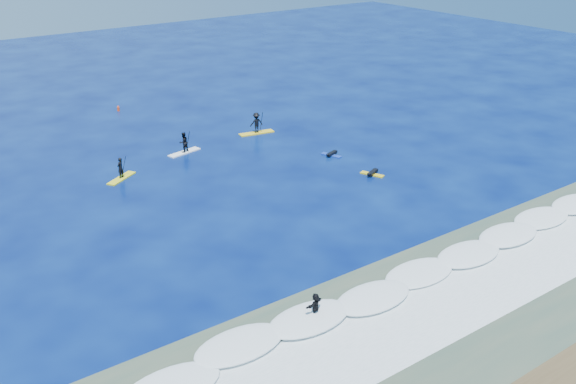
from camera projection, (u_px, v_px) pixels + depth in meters
ground at (301, 217)px, 44.01m from camera, size 160.00×160.00×0.00m
shallow_water at (461, 313)px, 33.61m from camera, size 90.00×13.00×0.01m
breaking_wave at (406, 280)px, 36.58m from camera, size 40.00×6.00×0.30m
whitewater at (446, 304)px, 34.35m from camera, size 34.00×5.00×0.02m
sup_paddler_left at (121, 171)px, 49.99m from camera, size 2.82×2.16×2.02m
sup_paddler_center at (184, 144)px, 55.24m from camera, size 3.15×1.38×2.15m
sup_paddler_right at (256, 124)px, 60.00m from camera, size 3.44×1.39×2.35m
prone_paddler_near at (372, 173)px, 50.92m from camera, size 1.48×1.97×0.40m
prone_paddler_far at (331, 154)px, 54.86m from camera, size 1.44×1.90×0.39m
wave_surfer at (315, 307)px, 32.72m from camera, size 2.03×1.02×1.42m
marker_buoy at (118, 108)px, 66.90m from camera, size 0.27×0.27×0.65m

